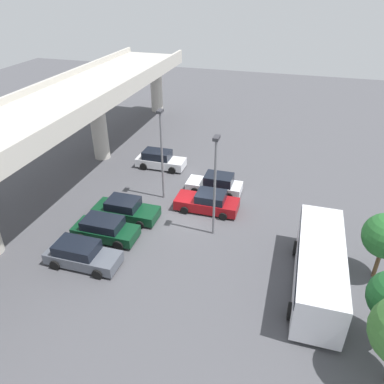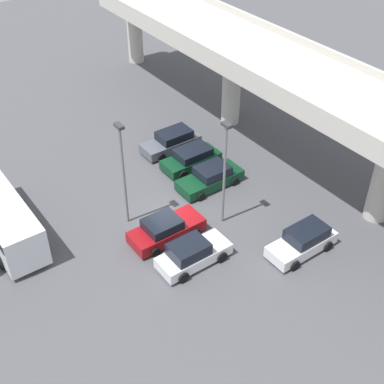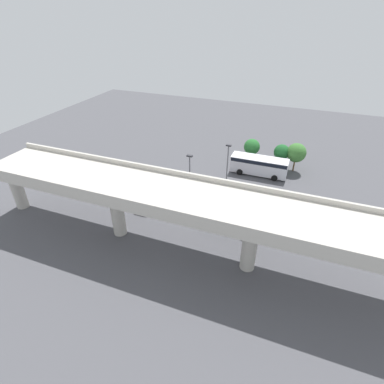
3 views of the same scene
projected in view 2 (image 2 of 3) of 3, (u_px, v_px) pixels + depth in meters
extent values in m
plane|color=#4C4C51|center=(169.00, 221.00, 34.69)|extent=(96.67, 96.67, 0.00)
cube|color=#BCB7AD|center=(305.00, 80.00, 35.74)|extent=(45.11, 6.96, 0.90)
cube|color=#BCB7AD|center=(269.00, 83.00, 33.75)|extent=(45.11, 0.30, 0.55)
cube|color=#BCB7AD|center=(341.00, 58.00, 36.83)|extent=(45.11, 0.30, 0.55)
cylinder|color=#BCB7AD|center=(135.00, 31.00, 52.40)|extent=(1.50, 1.50, 6.31)
cylinder|color=#BCB7AD|center=(231.00, 87.00, 42.76)|extent=(1.50, 1.50, 6.31)
cube|color=#515660|center=(171.00, 144.00, 41.01)|extent=(1.82, 4.62, 0.70)
cube|color=black|center=(174.00, 135.00, 40.76)|extent=(1.67, 2.57, 0.66)
cylinder|color=black|center=(162.00, 158.00, 39.87)|extent=(0.22, 0.66, 0.66)
cylinder|color=black|center=(148.00, 147.00, 41.06)|extent=(0.22, 0.66, 0.66)
cylinder|color=black|center=(193.00, 145.00, 41.20)|extent=(0.22, 0.66, 0.66)
cylinder|color=black|center=(179.00, 135.00, 42.39)|extent=(0.22, 0.66, 0.66)
cube|color=#0C381E|center=(191.00, 161.00, 39.18)|extent=(1.86, 4.38, 0.69)
cube|color=black|center=(193.00, 153.00, 38.85)|extent=(1.71, 2.58, 0.62)
cylinder|color=black|center=(183.00, 175.00, 38.05)|extent=(0.22, 0.72, 0.72)
cylinder|color=black|center=(168.00, 163.00, 39.27)|extent=(0.22, 0.72, 0.72)
cylinder|color=black|center=(214.00, 163.00, 39.31)|extent=(0.22, 0.72, 0.72)
cylinder|color=black|center=(198.00, 151.00, 40.53)|extent=(0.22, 0.72, 0.72)
cube|color=#0C381E|center=(210.00, 180.00, 37.36)|extent=(1.90, 4.76, 0.70)
cube|color=black|center=(212.00, 171.00, 37.04)|extent=(1.75, 2.26, 0.66)
cylinder|color=black|center=(201.00, 197.00, 36.19)|extent=(0.22, 0.60, 0.60)
cylinder|color=black|center=(185.00, 183.00, 37.43)|extent=(0.22, 0.60, 0.60)
cylinder|color=black|center=(235.00, 182.00, 37.55)|extent=(0.22, 0.60, 0.60)
cylinder|color=black|center=(218.00, 169.00, 38.80)|extent=(0.22, 0.60, 0.60)
cube|color=maroon|center=(167.00, 231.00, 33.10)|extent=(1.93, 4.76, 0.77)
cube|color=black|center=(162.00, 224.00, 32.54)|extent=(1.77, 2.15, 0.61)
cylinder|color=black|center=(177.00, 216.00, 34.57)|extent=(0.22, 0.60, 0.60)
cylinder|color=black|center=(195.00, 233.00, 33.31)|extent=(0.22, 0.60, 0.60)
cylinder|color=black|center=(138.00, 234.00, 33.20)|extent=(0.22, 0.60, 0.60)
cylinder|color=black|center=(155.00, 252.00, 31.94)|extent=(0.22, 0.60, 0.60)
cube|color=silver|center=(194.00, 256.00, 31.38)|extent=(1.80, 4.48, 0.70)
cube|color=black|center=(189.00, 249.00, 30.77)|extent=(1.65, 2.24, 0.75)
cylinder|color=black|center=(203.00, 240.00, 32.74)|extent=(0.22, 0.69, 0.69)
cylinder|color=black|center=(222.00, 257.00, 31.56)|extent=(0.22, 0.69, 0.69)
cylinder|color=black|center=(166.00, 259.00, 31.45)|extent=(0.22, 0.69, 0.69)
cylinder|color=black|center=(184.00, 277.00, 30.27)|extent=(0.22, 0.69, 0.69)
cube|color=silver|center=(301.00, 244.00, 32.11)|extent=(1.75, 4.48, 0.75)
cube|color=black|center=(307.00, 233.00, 31.82)|extent=(1.61, 2.49, 0.71)
cylinder|color=black|center=(295.00, 266.00, 31.03)|extent=(0.22, 0.66, 0.66)
cylinder|color=black|center=(274.00, 248.00, 32.18)|extent=(0.22, 0.66, 0.66)
cylinder|color=black|center=(328.00, 246.00, 32.32)|extent=(0.22, 0.66, 0.66)
cylinder|color=black|center=(306.00, 230.00, 33.47)|extent=(0.22, 0.66, 0.66)
cube|color=silver|center=(2.00, 215.00, 32.73)|extent=(8.67, 2.46, 2.56)
cylinder|color=black|center=(41.00, 244.00, 32.24)|extent=(0.95, 0.29, 0.95)
cylinder|color=black|center=(1.00, 262.00, 31.08)|extent=(0.95, 0.29, 0.95)
cylinder|color=black|center=(9.00, 199.00, 35.68)|extent=(0.95, 0.29, 0.95)
cylinder|color=slate|center=(124.00, 177.00, 32.52)|extent=(0.16, 0.16, 7.01)
cube|color=#333338|center=(119.00, 126.00, 30.31)|extent=(0.70, 0.35, 0.20)
cylinder|color=slate|center=(224.00, 177.00, 32.51)|extent=(0.16, 0.16, 7.08)
cube|color=#333338|center=(227.00, 125.00, 30.28)|extent=(0.70, 0.35, 0.20)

